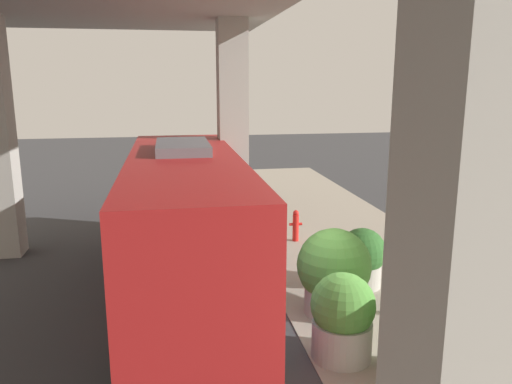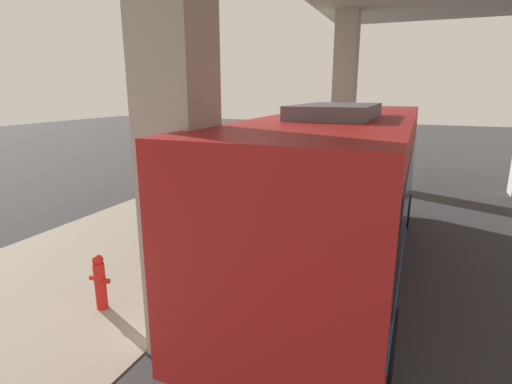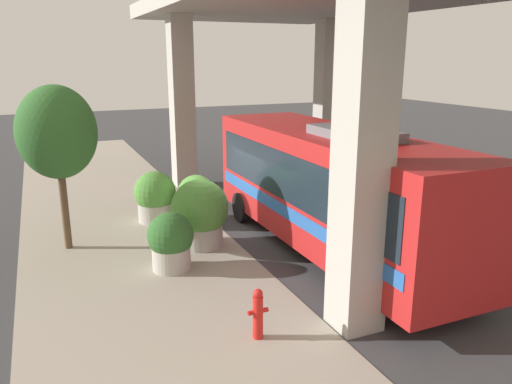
{
  "view_description": "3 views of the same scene",
  "coord_description": "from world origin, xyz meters",
  "px_view_note": "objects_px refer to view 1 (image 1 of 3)",
  "views": [
    {
      "loc": [
        2.53,
        9.33,
        5.21
      ],
      "look_at": [
        0.4,
        -2.73,
        2.49
      ],
      "focal_mm": 35.0,
      "sensor_mm": 36.0,
      "label": 1
    },
    {
      "loc": [
        3.6,
        -11.16,
        3.93
      ],
      "look_at": [
        -0.65,
        -0.72,
        1.05
      ],
      "focal_mm": 28.0,
      "sensor_mm": 36.0,
      "label": 2
    },
    {
      "loc": [
        -5.09,
        -14.14,
        5.41
      ],
      "look_at": [
        0.73,
        -0.81,
        1.46
      ],
      "focal_mm": 35.0,
      "sensor_mm": 36.0,
      "label": 3
    }
  ],
  "objects_px": {
    "planter_front": "(334,272)",
    "planter_extra": "(342,317)",
    "bus": "(186,215)",
    "fire_hydrant": "(296,226)",
    "planter_middle": "(362,258)",
    "planter_back": "(424,336)"
  },
  "relations": [
    {
      "from": "planter_front",
      "to": "planter_extra",
      "type": "relative_size",
      "value": 1.17
    },
    {
      "from": "bus",
      "to": "fire_hydrant",
      "type": "bearing_deg",
      "value": -137.44
    },
    {
      "from": "planter_front",
      "to": "planter_middle",
      "type": "height_order",
      "value": "planter_front"
    },
    {
      "from": "planter_front",
      "to": "planter_middle",
      "type": "relative_size",
      "value": 1.28
    },
    {
      "from": "planter_middle",
      "to": "planter_extra",
      "type": "height_order",
      "value": "planter_extra"
    },
    {
      "from": "planter_middle",
      "to": "fire_hydrant",
      "type": "bearing_deg",
      "value": -79.54
    },
    {
      "from": "fire_hydrant",
      "to": "planter_middle",
      "type": "relative_size",
      "value": 0.69
    },
    {
      "from": "planter_back",
      "to": "planter_extra",
      "type": "xyz_separation_m",
      "value": [
        1.15,
        -0.97,
        -0.01
      ]
    },
    {
      "from": "planter_middle",
      "to": "planter_extra",
      "type": "xyz_separation_m",
      "value": [
        1.66,
        3.17,
        0.05
      ]
    },
    {
      "from": "planter_middle",
      "to": "planter_extra",
      "type": "distance_m",
      "value": 3.58
    },
    {
      "from": "planter_back",
      "to": "planter_extra",
      "type": "bearing_deg",
      "value": -40.18
    },
    {
      "from": "planter_middle",
      "to": "planter_back",
      "type": "bearing_deg",
      "value": 82.9
    },
    {
      "from": "planter_middle",
      "to": "planter_extra",
      "type": "bearing_deg",
      "value": 62.35
    },
    {
      "from": "planter_middle",
      "to": "planter_back",
      "type": "height_order",
      "value": "planter_back"
    },
    {
      "from": "fire_hydrant",
      "to": "planter_back",
      "type": "height_order",
      "value": "planter_back"
    },
    {
      "from": "bus",
      "to": "planter_back",
      "type": "relative_size",
      "value": 5.83
    },
    {
      "from": "planter_back",
      "to": "planter_middle",
      "type": "bearing_deg",
      "value": -97.1
    },
    {
      "from": "planter_extra",
      "to": "fire_hydrant",
      "type": "bearing_deg",
      "value": -97.45
    },
    {
      "from": "planter_back",
      "to": "planter_extra",
      "type": "distance_m",
      "value": 1.5
    },
    {
      "from": "planter_front",
      "to": "planter_back",
      "type": "height_order",
      "value": "planter_front"
    },
    {
      "from": "bus",
      "to": "planter_front",
      "type": "bearing_deg",
      "value": 149.4
    },
    {
      "from": "planter_back",
      "to": "planter_extra",
      "type": "relative_size",
      "value": 1.01
    }
  ]
}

